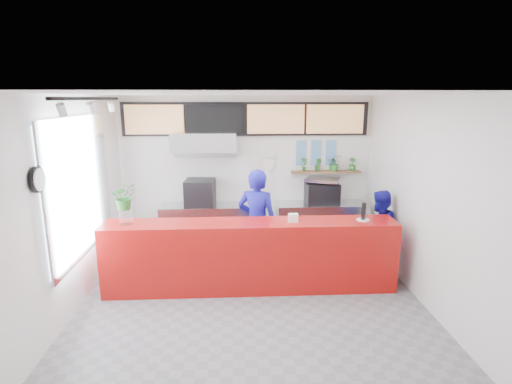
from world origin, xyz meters
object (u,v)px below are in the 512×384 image
(pepper_mill, at_px, (363,211))
(espresso_machine, at_px, (322,193))
(staff_right, at_px, (378,231))
(staff_center, at_px, (257,223))
(panini_oven, at_px, (200,192))
(service_counter, at_px, (251,256))

(pepper_mill, bearing_deg, espresso_machine, 98.00)
(espresso_machine, xyz_separation_m, staff_right, (0.73, -1.22, -0.39))
(staff_center, relative_size, staff_right, 1.28)
(staff_right, relative_size, pepper_mill, 5.46)
(staff_center, bearing_deg, panini_oven, -30.83)
(service_counter, height_order, pepper_mill, pepper_mill)
(espresso_machine, relative_size, staff_center, 0.35)
(panini_oven, bearing_deg, staff_center, -46.95)
(panini_oven, bearing_deg, espresso_machine, 3.39)
(service_counter, relative_size, staff_right, 3.14)
(service_counter, distance_m, espresso_machine, 2.40)
(staff_right, bearing_deg, panini_oven, -58.57)
(staff_center, relative_size, pepper_mill, 6.97)
(service_counter, relative_size, pepper_mill, 17.15)
(espresso_machine, distance_m, pepper_mill, 1.83)
(panini_oven, xyz_separation_m, staff_right, (3.14, -1.22, -0.44))
(espresso_machine, distance_m, staff_right, 1.48)
(panini_oven, height_order, staff_center, staff_center)
(service_counter, height_order, staff_center, staff_center)
(espresso_machine, bearing_deg, staff_right, -60.65)
(espresso_machine, height_order, staff_right, staff_right)
(panini_oven, distance_m, pepper_mill, 3.22)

